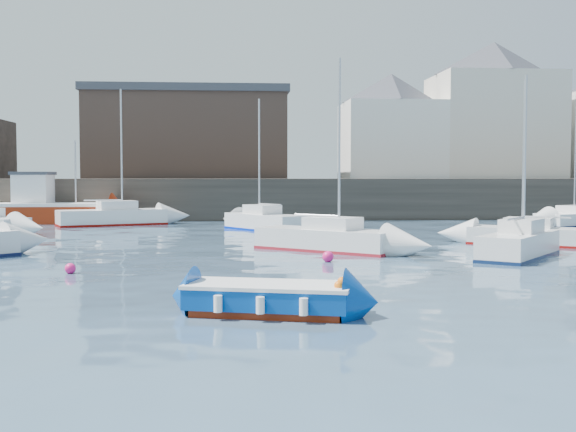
{
  "coord_description": "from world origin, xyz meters",
  "views": [
    {
      "loc": [
        -2.39,
        -18.52,
        3.21
      ],
      "look_at": [
        0.0,
        12.0,
        1.5
      ],
      "focal_mm": 45.0,
      "sensor_mm": 36.0,
      "label": 1
    }
  ],
  "objects": [
    {
      "name": "bldg_east_a",
      "position": [
        20.0,
        42.0,
        8.81
      ],
      "size": [
        13.36,
        13.36,
        11.8
      ],
      "color": "beige",
      "rests_on": "land_strip"
    },
    {
      "name": "sailboat_h",
      "position": [
        -10.12,
        29.02,
        0.58
      ],
      "size": [
        7.19,
        4.64,
        8.84
      ],
      "color": "silver",
      "rests_on": "ground"
    },
    {
      "name": "blue_dinghy",
      "position": [
        -1.54,
        -2.0,
        0.4
      ],
      "size": [
        4.12,
        2.59,
        0.73
      ],
      "color": "maroon",
      "rests_on": "ground"
    },
    {
      "name": "sailboat_f",
      "position": [
        -0.45,
        23.76,
        0.54
      ],
      "size": [
        4.83,
        6.03,
        7.74
      ],
      "color": "silver",
      "rests_on": "ground"
    },
    {
      "name": "buoy_near",
      "position": [
        -7.69,
        5.53,
        0.0
      ],
      "size": [
        0.36,
        0.36,
        0.36
      ],
      "primitive_type": "sphere",
      "color": "#EE1B70",
      "rests_on": "ground"
    },
    {
      "name": "sailboat_c",
      "position": [
        8.85,
        8.81,
        0.55
      ],
      "size": [
        4.77,
        5.33,
        7.17
      ],
      "color": "silver",
      "rests_on": "ground"
    },
    {
      "name": "fishing_boat",
      "position": [
        -14.81,
        31.51,
        1.08
      ],
      "size": [
        8.59,
        3.57,
        5.6
      ],
      "color": "maroon",
      "rests_on": "ground"
    },
    {
      "name": "buoy_far",
      "position": [
        0.45,
        17.79,
        0.0
      ],
      "size": [
        0.42,
        0.42,
        0.42
      ],
      "primitive_type": "sphere",
      "color": "#EE1B70",
      "rests_on": "ground"
    },
    {
      "name": "water",
      "position": [
        0.0,
        0.0,
        0.0
      ],
      "size": [
        220.0,
        220.0,
        0.0
      ],
      "primitive_type": "plane",
      "color": "#2D4760",
      "rests_on": "ground"
    },
    {
      "name": "land_strip",
      "position": [
        0.0,
        53.0,
        1.4
      ],
      "size": [
        90.0,
        32.0,
        2.8
      ],
      "primitive_type": "cube",
      "color": "#28231E",
      "rests_on": "ground"
    },
    {
      "name": "sailboat_d",
      "position": [
        11.57,
        13.7,
        0.46
      ],
      "size": [
        6.08,
        4.78,
        7.62
      ],
      "color": "silver",
      "rests_on": "ground"
    },
    {
      "name": "buoy_mid",
      "position": [
        1.19,
        8.04,
        0.0
      ],
      "size": [
        0.43,
        0.43,
        0.43
      ],
      "primitive_type": "sphere",
      "color": "#EE1B70",
      "rests_on": "ground"
    },
    {
      "name": "warehouse",
      "position": [
        -6.0,
        43.0,
        6.62
      ],
      "size": [
        16.4,
        10.4,
        7.6
      ],
      "color": "#3D2D26",
      "rests_on": "land_strip"
    },
    {
      "name": "quay_wall",
      "position": [
        0.0,
        35.0,
        1.5
      ],
      "size": [
        90.0,
        5.0,
        3.0
      ],
      "primitive_type": "cube",
      "color": "#28231E",
      "rests_on": "ground"
    },
    {
      "name": "sailboat_b",
      "position": [
        1.68,
        11.96,
        0.53
      ],
      "size": [
        6.14,
        5.6,
        8.13
      ],
      "color": "silver",
      "rests_on": "ground"
    },
    {
      "name": "bldg_east_d",
      "position": [
        11.0,
        41.5,
        7.36
      ],
      "size": [
        11.14,
        11.14,
        8.95
      ],
      "color": "white",
      "rests_on": "land_strip"
    }
  ]
}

